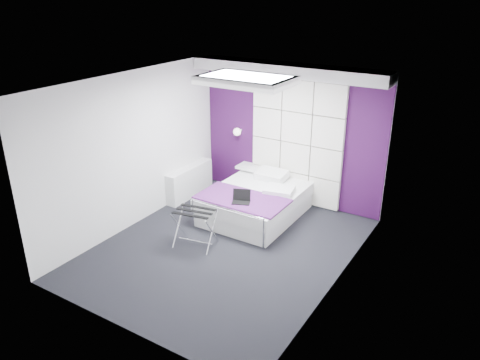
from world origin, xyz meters
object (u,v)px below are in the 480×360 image
at_px(bed, 255,202).
at_px(nightstand, 250,167).
at_px(radiator, 190,181).
at_px(laptop, 242,199).
at_px(wall_lamp, 238,131).
at_px(luggage_rack, 195,228).

relative_size(bed, nightstand, 4.02).
bearing_deg(nightstand, radiator, -142.22).
relative_size(bed, laptop, 6.28).
bearing_deg(wall_lamp, laptop, -55.72).
xyz_separation_m(radiator, laptop, (1.60, -0.64, 0.27)).
distance_m(radiator, bed, 1.52).
relative_size(wall_lamp, laptop, 0.51).
bearing_deg(bed, wall_lamp, 136.35).
height_order(radiator, nightstand, radiator).
relative_size(radiator, luggage_rack, 1.98).
bearing_deg(luggage_rack, laptop, 54.47).
xyz_separation_m(wall_lamp, laptop, (0.96, -1.40, -0.65)).
bearing_deg(wall_lamp, nightstand, -7.88).
relative_size(wall_lamp, bed, 0.08).
bearing_deg(radiator, luggage_rack, -50.06).
bearing_deg(bed, radiator, 177.01).
bearing_deg(nightstand, laptop, -63.92).
xyz_separation_m(radiator, bed, (1.52, -0.08, -0.03)).
bearing_deg(wall_lamp, radiator, -130.10).
xyz_separation_m(bed, luggage_rack, (-0.30, -1.38, 0.03)).
bearing_deg(radiator, bed, -2.99).
bearing_deg(laptop, luggage_rack, -138.17).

